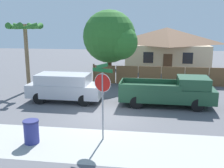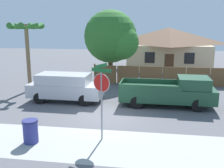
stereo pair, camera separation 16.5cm
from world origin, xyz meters
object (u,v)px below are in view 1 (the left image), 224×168
at_px(stop_sign, 103,89).
at_px(trash_bin, 31,132).
at_px(oak_tree, 112,38).
at_px(orange_pickup, 170,92).
at_px(palm_tree, 25,33).
at_px(house, 166,47).
at_px(red_suv, 65,87).

relative_size(stop_sign, trash_bin, 3.31).
bearing_deg(oak_tree, orange_pickup, -55.34).
bearing_deg(palm_tree, orange_pickup, -13.36).
relative_size(house, orange_pickup, 1.67).
distance_m(palm_tree, orange_pickup, 11.02).
bearing_deg(red_suv, orange_pickup, 0.91).
bearing_deg(trash_bin, orange_pickup, 45.27).
xyz_separation_m(oak_tree, stop_sign, (1.34, -11.89, -1.55)).
height_order(house, red_suv, house).
relative_size(orange_pickup, stop_sign, 1.73).
height_order(oak_tree, orange_pickup, oak_tree).
bearing_deg(house, palm_tree, -130.90).
height_order(house, stop_sign, house).
height_order(house, oak_tree, oak_tree).
distance_m(palm_tree, trash_bin, 10.21).
height_order(orange_pickup, stop_sign, stop_sign).
bearing_deg(trash_bin, stop_sign, 15.14).
xyz_separation_m(house, orange_pickup, (-0.51, -14.79, -1.49)).
bearing_deg(stop_sign, palm_tree, 153.47).
xyz_separation_m(house, oak_tree, (-5.05, -8.23, 1.39)).
bearing_deg(house, stop_sign, -100.43).
bearing_deg(red_suv, house, 65.26).
height_order(red_suv, trash_bin, red_suv).
height_order(house, trash_bin, house).
height_order(palm_tree, orange_pickup, palm_tree).
height_order(oak_tree, palm_tree, oak_tree).
bearing_deg(orange_pickup, stop_sign, -119.96).
xyz_separation_m(house, trash_bin, (-6.56, -20.90, -1.88)).
height_order(palm_tree, trash_bin, palm_tree).
distance_m(orange_pickup, stop_sign, 6.36).
relative_size(palm_tree, stop_sign, 1.53).
relative_size(house, red_suv, 1.99).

